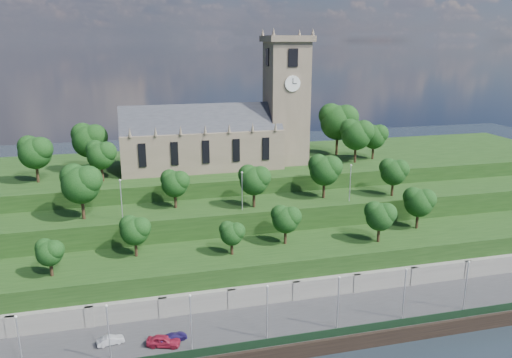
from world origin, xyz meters
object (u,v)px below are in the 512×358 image
object	(u,v)px
church	(224,130)
car_right	(173,338)
car_middle	(110,340)
car_left	(164,341)

from	to	relation	value
church	car_right	bearing A→B (deg)	-110.04
car_middle	car_right	size ratio (longest dim) A/B	0.86
car_left	car_middle	world-z (taller)	car_left
car_middle	car_right	bearing A→B (deg)	-110.64
church	car_right	xyz separation A→B (m)	(-15.03, -41.21, -19.94)
car_left	car_middle	xyz separation A→B (m)	(-6.69, 2.13, -0.17)
church	car_middle	size ratio (longest dim) A/B	11.16
car_left	car_middle	distance (m)	7.03
car_middle	church	bearing A→B (deg)	-40.28
car_left	church	bearing A→B (deg)	-2.99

